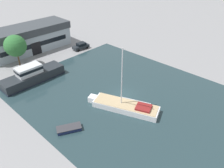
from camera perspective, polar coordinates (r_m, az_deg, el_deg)
name	(u,v)px	position (r m, az deg, el deg)	size (l,w,h in m)	color
ground_plane	(124,95)	(37.88, 3.12, -2.82)	(440.00, 440.00, 0.00)	gray
water_canal	(124,95)	(37.88, 3.12, -2.82)	(29.98, 37.46, 0.01)	#23383D
warehouse_building	(28,39)	(57.36, -21.09, 11.02)	(20.38, 8.01, 5.94)	#99A8B2
quay_tree_near_building	(15,46)	(49.25, -23.94, 9.09)	(4.47, 4.47, 6.86)	brown
parked_car	(81,46)	(55.63, -8.12, 9.80)	(4.27, 2.19, 1.61)	#1E2328
sailboat_moored	(125,106)	(34.39, 3.37, -5.75)	(6.35, 11.46, 10.26)	white
motor_cruiser	(32,75)	(43.69, -20.08, 2.11)	(11.89, 3.63, 3.35)	#23282D
small_dinghy	(69,129)	(31.54, -11.16, -11.35)	(3.68, 2.92, 0.57)	#19234C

